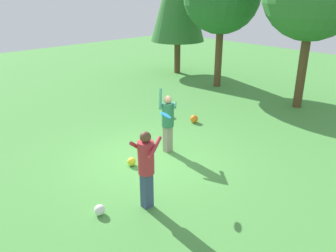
{
  "coord_description": "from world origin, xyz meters",
  "views": [
    {
      "loc": [
        6.52,
        -5.39,
        4.38
      ],
      "look_at": [
        0.5,
        0.3,
        1.05
      ],
      "focal_mm": 36.74,
      "sensor_mm": 36.0,
      "label": 1
    }
  ],
  "objects_px": {
    "ball_white": "(100,210)",
    "ball_blue": "(168,113)",
    "frisbee": "(166,115)",
    "ball_yellow": "(132,162)",
    "person_catcher": "(146,163)",
    "person_thrower": "(168,119)",
    "ball_orange": "(194,119)"
  },
  "relations": [
    {
      "from": "ball_white",
      "to": "ball_blue",
      "type": "relative_size",
      "value": 0.83
    },
    {
      "from": "frisbee",
      "to": "ball_white",
      "type": "distance_m",
      "value": 2.51
    },
    {
      "from": "frisbee",
      "to": "ball_yellow",
      "type": "height_order",
      "value": "frisbee"
    },
    {
      "from": "person_catcher",
      "to": "ball_blue",
      "type": "distance_m",
      "value": 5.65
    },
    {
      "from": "ball_yellow",
      "to": "ball_blue",
      "type": "bearing_deg",
      "value": 121.91
    },
    {
      "from": "frisbee",
      "to": "person_thrower",
      "type": "bearing_deg",
      "value": 135.07
    },
    {
      "from": "ball_white",
      "to": "ball_yellow",
      "type": "bearing_deg",
      "value": 124.67
    },
    {
      "from": "person_thrower",
      "to": "ball_white",
      "type": "height_order",
      "value": "person_thrower"
    },
    {
      "from": "ball_yellow",
      "to": "ball_blue",
      "type": "xyz_separation_m",
      "value": [
        -2.04,
        3.27,
        0.02
      ]
    },
    {
      "from": "ball_yellow",
      "to": "person_catcher",
      "type": "bearing_deg",
      "value": -27.61
    },
    {
      "from": "person_thrower",
      "to": "ball_yellow",
      "type": "bearing_deg",
      "value": -45.61
    },
    {
      "from": "ball_yellow",
      "to": "ball_white",
      "type": "distance_m",
      "value": 2.18
    },
    {
      "from": "ball_orange",
      "to": "frisbee",
      "type": "bearing_deg",
      "value": -57.4
    },
    {
      "from": "person_catcher",
      "to": "ball_yellow",
      "type": "distance_m",
      "value": 2.11
    },
    {
      "from": "frisbee",
      "to": "ball_blue",
      "type": "bearing_deg",
      "value": 135.8
    },
    {
      "from": "person_catcher",
      "to": "ball_white",
      "type": "relative_size",
      "value": 7.61
    },
    {
      "from": "person_catcher",
      "to": "ball_yellow",
      "type": "bearing_deg",
      "value": 35.54
    },
    {
      "from": "ball_white",
      "to": "ball_blue",
      "type": "distance_m",
      "value": 6.03
    },
    {
      "from": "ball_blue",
      "to": "ball_orange",
      "type": "bearing_deg",
      "value": 13.76
    },
    {
      "from": "ball_blue",
      "to": "frisbee",
      "type": "bearing_deg",
      "value": -44.2
    },
    {
      "from": "ball_orange",
      "to": "ball_blue",
      "type": "bearing_deg",
      "value": -166.24
    },
    {
      "from": "person_thrower",
      "to": "person_catcher",
      "type": "xyz_separation_m",
      "value": [
        1.67,
        -2.19,
        0.05
      ]
    },
    {
      "from": "ball_white",
      "to": "ball_blue",
      "type": "bearing_deg",
      "value": 122.91
    },
    {
      "from": "ball_orange",
      "to": "ball_blue",
      "type": "relative_size",
      "value": 0.99
    },
    {
      "from": "person_thrower",
      "to": "ball_white",
      "type": "xyz_separation_m",
      "value": [
        1.23,
        -3.1,
        -0.87
      ]
    },
    {
      "from": "person_thrower",
      "to": "ball_blue",
      "type": "bearing_deg",
      "value": -178.85
    },
    {
      "from": "person_thrower",
      "to": "ball_orange",
      "type": "height_order",
      "value": "person_thrower"
    },
    {
      "from": "person_catcher",
      "to": "ball_white",
      "type": "xyz_separation_m",
      "value": [
        -0.45,
        -0.91,
        -0.92
      ]
    },
    {
      "from": "frisbee",
      "to": "ball_orange",
      "type": "xyz_separation_m",
      "value": [
        -2.15,
        3.36,
        -1.55
      ]
    },
    {
      "from": "ball_orange",
      "to": "ball_yellow",
      "type": "xyz_separation_m",
      "value": [
        0.99,
        -3.52,
        -0.02
      ]
    },
    {
      "from": "frisbee",
      "to": "ball_white",
      "type": "relative_size",
      "value": 1.59
    },
    {
      "from": "person_catcher",
      "to": "ball_orange",
      "type": "bearing_deg",
      "value": 4.44
    }
  ]
}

